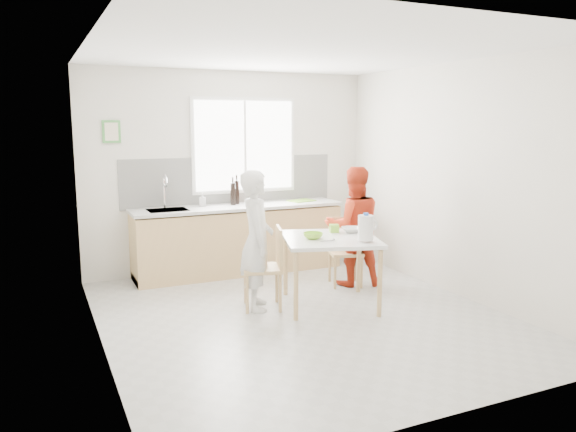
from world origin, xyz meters
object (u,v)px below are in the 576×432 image
wine_bottle_b (233,194)px  milk_jug (366,227)px  chair_far (345,248)px  wine_bottle_a (237,192)px  dining_table (330,244)px  bowl_white (352,230)px  chair_left (268,264)px  person_white (257,240)px  bowl_green (313,236)px  person_red (353,226)px

wine_bottle_b → milk_jug: bearing=-71.5°
chair_far → wine_bottle_a: bearing=146.9°
dining_table → bowl_white: bowl_white is taller
chair_left → person_white: bearing=-90.0°
chair_left → bowl_green: (0.45, -0.19, 0.31)m
dining_table → chair_far: chair_far is taller
wine_bottle_a → milk_jug: bearing=-74.0°
wine_bottle_a → person_red: bearing=-50.0°
person_white → wine_bottle_b: (0.27, 1.55, 0.31)m
milk_jug → wine_bottle_b: 2.28m
chair_far → bowl_green: size_ratio=3.93×
milk_jug → bowl_green: bearing=156.4°
bowl_white → person_red: bearing=56.6°
dining_table → milk_jug: size_ratio=4.36×
chair_left → person_red: (1.31, 0.39, 0.25)m
chair_far → wine_bottle_b: bearing=151.2°
person_white → bowl_white: (1.13, -0.09, 0.04)m
bowl_green → milk_jug: size_ratio=0.74×
person_red → bowl_green: bearing=51.6°
chair_left → wine_bottle_a: 1.79m
bowl_green → wine_bottle_a: bearing=96.4°
wine_bottle_a → wine_bottle_b: wine_bottle_a is taller
dining_table → wine_bottle_a: bearing=102.5°
chair_far → bowl_white: (-0.22, -0.52, 0.34)m
dining_table → milk_jug: milk_jug is taller
person_white → person_red: bearing=-58.5°
bowl_white → person_white: bearing=175.3°
chair_far → wine_bottle_a: (-0.99, 1.21, 0.62)m
person_white → chair_far: bearing=-54.9°
chair_left → chair_far: size_ratio=1.07×
wine_bottle_a → person_white: bearing=-102.2°
bowl_green → bowl_white: (0.57, 0.14, -0.00)m
dining_table → chair_far: size_ratio=1.50×
dining_table → chair_left: (-0.65, 0.20, -0.20)m
dining_table → person_white: person_white is taller
wine_bottle_b → chair_far: bearing=-46.3°
bowl_green → bowl_white: bowl_green is taller
wine_bottle_b → person_red: bearing=-46.0°
chair_left → wine_bottle_a: (0.24, 1.67, 0.59)m
bowl_white → milk_jug: (-0.14, -0.51, 0.13)m
bowl_green → wine_bottle_b: bearing=99.3°
chair_far → wine_bottle_b: (-1.07, 1.13, 0.61)m
wine_bottle_a → wine_bottle_b: (-0.08, -0.08, -0.01)m
bowl_white → milk_jug: bearing=-104.9°
chair_far → person_white: 1.44m
milk_jug → chair_far: bearing=88.6°
dining_table → wine_bottle_a: size_ratio=3.92×
wine_bottle_a → bowl_white: bearing=-65.8°
milk_jug → wine_bottle_b: size_ratio=0.96×
bowl_white → wine_bottle_b: size_ratio=0.78×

